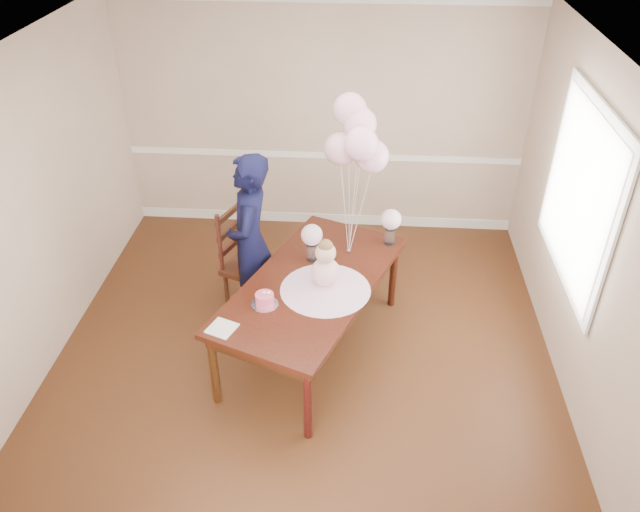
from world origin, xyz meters
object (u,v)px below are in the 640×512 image
at_px(birthday_cake, 265,299).
at_px(dining_chair_seat, 253,266).
at_px(woman, 250,242).
at_px(dining_table_top, 312,284).

xyz_separation_m(birthday_cake, dining_chair_seat, (-0.27, 0.92, -0.33)).
distance_m(dining_chair_seat, woman, 0.40).
bearing_deg(dining_table_top, dining_chair_seat, 159.33).
bearing_deg(dining_chair_seat, woman, -59.58).
height_order(birthday_cake, woman, woman).
xyz_separation_m(dining_table_top, birthday_cake, (-0.36, -0.35, 0.08)).
bearing_deg(birthday_cake, dining_chair_seat, 106.31).
relative_size(dining_table_top, birthday_cake, 13.33).
distance_m(dining_table_top, woman, 0.75).
height_order(birthday_cake, dining_chair_seat, birthday_cake).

